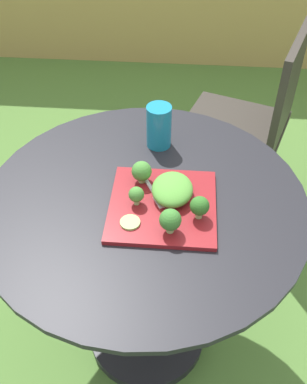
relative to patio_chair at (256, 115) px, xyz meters
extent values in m
plane|color=#4C7533|center=(-0.41, -0.78, -0.53)|extent=(12.00, 12.00, 0.00)
cylinder|color=black|center=(-0.41, -0.78, 0.22)|extent=(0.91, 0.91, 0.02)
cylinder|color=black|center=(-0.41, -0.78, -0.14)|extent=(0.06, 0.06, 0.70)
cylinder|color=black|center=(-0.41, -0.78, -0.51)|extent=(0.44, 0.44, 0.04)
cube|color=#332D28|center=(-0.09, 0.03, -0.09)|extent=(0.56, 0.56, 0.03)
cube|color=#332D28|center=(0.10, -0.04, 0.15)|extent=(0.17, 0.40, 0.45)
cylinder|color=#332D28|center=(-0.20, 0.26, -0.31)|extent=(0.02, 0.02, 0.43)
cylinder|color=#332D28|center=(-0.31, -0.08, -0.31)|extent=(0.02, 0.02, 0.43)
cylinder|color=#332D28|center=(0.14, 0.14, -0.31)|extent=(0.02, 0.02, 0.43)
cylinder|color=#332D28|center=(0.02, -0.20, -0.31)|extent=(0.02, 0.02, 0.43)
cube|color=maroon|center=(-0.35, -0.82, 0.24)|extent=(0.29, 0.29, 0.01)
cylinder|color=teal|center=(-0.38, -0.54, 0.30)|extent=(0.08, 0.08, 0.14)
cylinder|color=#156886|center=(-0.38, -0.54, 0.28)|extent=(0.07, 0.07, 0.10)
cube|color=silver|center=(-0.40, -0.74, 0.25)|extent=(0.06, 0.10, 0.00)
cube|color=silver|center=(-0.36, -0.81, 0.25)|extent=(0.04, 0.05, 0.00)
ellipsoid|color=#519338|center=(-0.33, -0.79, 0.27)|extent=(0.11, 0.14, 0.05)
cylinder|color=#99B770|center=(-0.42, -0.73, 0.25)|extent=(0.02, 0.02, 0.01)
sphere|color=#427F33|center=(-0.42, -0.73, 0.28)|extent=(0.06, 0.06, 0.06)
cylinder|color=#99B770|center=(-0.33, -0.91, 0.25)|extent=(0.02, 0.02, 0.02)
sphere|color=#38752D|center=(-0.33, -0.91, 0.29)|extent=(0.06, 0.06, 0.06)
cylinder|color=#99B770|center=(-0.42, -0.82, 0.25)|extent=(0.01, 0.01, 0.02)
sphere|color=#427F33|center=(-0.42, -0.82, 0.28)|extent=(0.04, 0.04, 0.04)
cylinder|color=#99B770|center=(-0.26, -0.86, 0.25)|extent=(0.02, 0.02, 0.02)
sphere|color=#2D6623|center=(-0.26, -0.86, 0.28)|extent=(0.05, 0.05, 0.05)
cylinder|color=#8EB766|center=(-0.43, -0.89, 0.25)|extent=(0.05, 0.05, 0.01)
camera|label=1|loc=(-0.31, -1.66, 1.10)|focal=41.85mm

